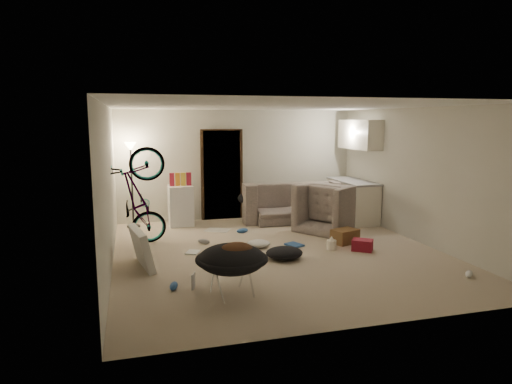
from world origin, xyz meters
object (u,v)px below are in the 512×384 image
object	(u,v)px
juicer	(331,244)
drink_case_a	(345,236)
drink_case_b	(362,245)
floor_lamp	(131,166)
sofa	(290,205)
armchair	(333,213)
bicycle	(139,219)
kitchen_counter	(352,201)
mini_fridge	(181,206)
tv_box	(142,248)
saucer_chair	(232,266)

from	to	relation	value
juicer	drink_case_a	bearing A→B (deg)	37.53
drink_case_b	juicer	bearing A→B (deg)	-166.70
floor_lamp	sofa	world-z (taller)	floor_lamp
armchair	juicer	world-z (taller)	armchair
floor_lamp	bicycle	world-z (taller)	floor_lamp
armchair	drink_case_b	size ratio (longest dim) A/B	3.23
floor_lamp	bicycle	bearing A→B (deg)	-86.23
kitchen_counter	drink_case_b	xyz separation A→B (m)	(-0.97, -2.29, -0.34)
sofa	drink_case_b	distance (m)	2.77
bicycle	armchair	bearing A→B (deg)	-86.93
drink_case_b	juicer	xyz separation A→B (m)	(-0.49, 0.21, -0.00)
mini_fridge	tv_box	xyz separation A→B (m)	(-0.90, -2.74, -0.13)
floor_lamp	juicer	world-z (taller)	floor_lamp
drink_case_b	juicer	size ratio (longest dim) A/B	1.42
saucer_chair	drink_case_b	xyz separation A→B (m)	(2.65, 1.40, -0.30)
bicycle	saucer_chair	world-z (taller)	bicycle
floor_lamp	drink_case_a	xyz separation A→B (m)	(3.78, -2.41, -1.18)
armchair	mini_fridge	xyz separation A→B (m)	(-3.01, 1.28, 0.07)
floor_lamp	bicycle	size ratio (longest dim) A/B	0.99
sofa	armchair	distance (m)	1.29
kitchen_counter	armchair	size ratio (longest dim) A/B	1.35
tv_box	kitchen_counter	bearing A→B (deg)	14.45
kitchen_counter	armchair	xyz separation A→B (m)	(-0.82, -0.73, -0.08)
mini_fridge	drink_case_b	size ratio (longest dim) A/B	2.51
armchair	drink_case_a	xyz separation A→B (m)	(-0.23, -1.02, -0.23)
floor_lamp	armchair	distance (m)	4.35
bicycle	kitchen_counter	bearing A→B (deg)	-78.50
sofa	armchair	size ratio (longest dim) A/B	2.04
tv_box	sofa	bearing A→B (deg)	27.55
sofa	floor_lamp	bearing A→B (deg)	-1.33
tv_box	drink_case_b	xyz separation A→B (m)	(3.76, -0.10, -0.21)
sofa	drink_case_a	xyz separation A→B (m)	(0.30, -2.21, -0.20)
kitchen_counter	mini_fridge	world-z (taller)	kitchen_counter
juicer	tv_box	bearing A→B (deg)	-178.02
bicycle	tv_box	bearing A→B (deg)	-178.89
sofa	saucer_chair	world-z (taller)	saucer_chair
floor_lamp	armchair	world-z (taller)	floor_lamp
bicycle	juicer	bearing A→B (deg)	-109.23
kitchen_counter	juicer	xyz separation A→B (m)	(-1.46, -2.08, -0.34)
drink_case_a	drink_case_b	world-z (taller)	drink_case_a
juicer	floor_lamp	bearing A→B (deg)	140.97
mini_fridge	juicer	xyz separation A→B (m)	(2.36, -2.63, -0.33)
saucer_chair	juicer	xyz separation A→B (m)	(2.16, 1.61, -0.30)
floor_lamp	juicer	distance (m)	4.50
kitchen_counter	saucer_chair	bearing A→B (deg)	-134.51
tv_box	juicer	bearing A→B (deg)	-8.41
sofa	tv_box	bearing A→B (deg)	39.90
drink_case_a	juicer	xyz separation A→B (m)	(-0.42, -0.32, -0.03)
tv_box	juicer	world-z (taller)	tv_box
kitchen_counter	sofa	world-z (taller)	kitchen_counter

